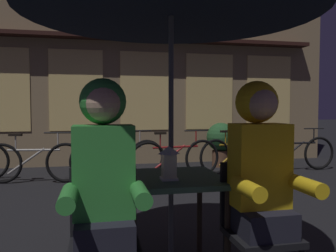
# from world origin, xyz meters

# --- Properties ---
(cafe_table) EXTENTS (0.72, 0.72, 0.74)m
(cafe_table) POSITION_xyz_m (0.00, 0.00, 0.64)
(cafe_table) COLOR #42664C
(cafe_table) RESTS_ON ground_plane
(lantern) EXTENTS (0.11, 0.11, 0.23)m
(lantern) POSITION_xyz_m (-0.04, -0.11, 0.86)
(lantern) COLOR white
(lantern) RESTS_ON cafe_table
(chair_left) EXTENTS (0.40, 0.40, 0.87)m
(chair_left) POSITION_xyz_m (-0.48, -0.37, 0.49)
(chair_left) COLOR black
(chair_left) RESTS_ON ground_plane
(chair_right) EXTENTS (0.40, 0.40, 0.87)m
(chair_right) POSITION_xyz_m (0.48, -0.37, 0.49)
(chair_right) COLOR black
(chair_right) RESTS_ON ground_plane
(person_left_hooded) EXTENTS (0.45, 0.56, 1.40)m
(person_left_hooded) POSITION_xyz_m (-0.48, -0.43, 0.85)
(person_left_hooded) COLOR black
(person_left_hooded) RESTS_ON ground_plane
(person_right_hooded) EXTENTS (0.45, 0.56, 1.40)m
(person_right_hooded) POSITION_xyz_m (0.48, -0.43, 0.85)
(person_right_hooded) COLOR black
(person_right_hooded) RESTS_ON ground_plane
(shopfront_building) EXTENTS (10.00, 0.93, 6.20)m
(shopfront_building) POSITION_xyz_m (-0.19, 5.40, 3.09)
(shopfront_building) COLOR #937A56
(shopfront_building) RESTS_ON ground_plane
(bicycle_second) EXTENTS (1.67, 0.28, 0.84)m
(bicycle_second) POSITION_xyz_m (-1.52, 3.52, 0.35)
(bicycle_second) COLOR black
(bicycle_second) RESTS_ON ground_plane
(bicycle_third) EXTENTS (1.66, 0.34, 0.84)m
(bicycle_third) POSITION_xyz_m (-0.15, 3.62, 0.35)
(bicycle_third) COLOR black
(bicycle_third) RESTS_ON ground_plane
(bicycle_fourth) EXTENTS (1.67, 0.27, 0.84)m
(bicycle_fourth) POSITION_xyz_m (0.84, 3.47, 0.35)
(bicycle_fourth) COLOR black
(bicycle_fourth) RESTS_ON ground_plane
(bicycle_fifth) EXTENTS (1.65, 0.43, 0.84)m
(bicycle_fifth) POSITION_xyz_m (2.11, 3.70, 0.35)
(bicycle_fifth) COLOR black
(bicycle_fifth) RESTS_ON ground_plane
(bicycle_furthest) EXTENTS (1.68, 0.09, 0.84)m
(bicycle_furthest) POSITION_xyz_m (3.30, 3.64, 0.35)
(bicycle_furthest) COLOR black
(bicycle_furthest) RESTS_ON ground_plane
(potted_plant) EXTENTS (0.60, 0.60, 0.92)m
(potted_plant) POSITION_xyz_m (2.04, 4.42, 0.54)
(potted_plant) COLOR brown
(potted_plant) RESTS_ON ground_plane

